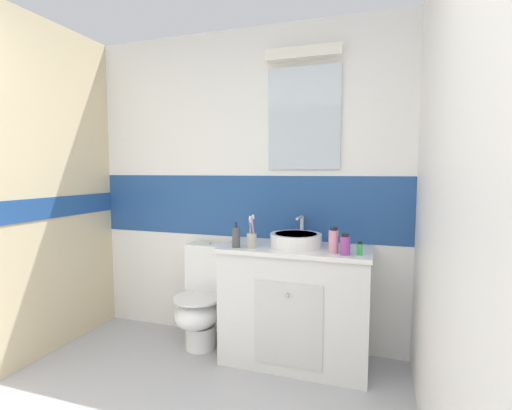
{
  "coord_description": "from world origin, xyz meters",
  "views": [
    {
      "loc": [
        1.05,
        -0.4,
        1.39
      ],
      "look_at": [
        0.3,
        1.85,
        1.17
      ],
      "focal_mm": 25.92,
      "sensor_mm": 36.0,
      "label": 1
    }
  ],
  "objects_px": {
    "soap_dispenser": "(236,237)",
    "mouthwash_bottle": "(334,241)",
    "toothbrush_cup": "(252,239)",
    "sink_basin": "(296,239)",
    "perfume_flask_small": "(360,248)",
    "lotion_bottle_short": "(345,245)",
    "toilet": "(202,300)"
  },
  "relations": [
    {
      "from": "soap_dispenser",
      "to": "mouthwash_bottle",
      "type": "height_order",
      "value": "soap_dispenser"
    },
    {
      "from": "toothbrush_cup",
      "to": "mouthwash_bottle",
      "type": "height_order",
      "value": "toothbrush_cup"
    },
    {
      "from": "sink_basin",
      "to": "mouthwash_bottle",
      "type": "bearing_deg",
      "value": -23.65
    },
    {
      "from": "toothbrush_cup",
      "to": "perfume_flask_small",
      "type": "relative_size",
      "value": 2.56
    },
    {
      "from": "perfume_flask_small",
      "to": "lotion_bottle_short",
      "type": "distance_m",
      "value": 0.1
    },
    {
      "from": "toilet",
      "to": "mouthwash_bottle",
      "type": "height_order",
      "value": "mouthwash_bottle"
    },
    {
      "from": "mouthwash_bottle",
      "to": "toothbrush_cup",
      "type": "bearing_deg",
      "value": -178.0
    },
    {
      "from": "toothbrush_cup",
      "to": "mouthwash_bottle",
      "type": "distance_m",
      "value": 0.56
    },
    {
      "from": "toilet",
      "to": "soap_dispenser",
      "type": "relative_size",
      "value": 4.5
    },
    {
      "from": "toothbrush_cup",
      "to": "mouthwash_bottle",
      "type": "relative_size",
      "value": 1.38
    },
    {
      "from": "soap_dispenser",
      "to": "perfume_flask_small",
      "type": "bearing_deg",
      "value": 1.71
    },
    {
      "from": "toothbrush_cup",
      "to": "lotion_bottle_short",
      "type": "relative_size",
      "value": 1.7
    },
    {
      "from": "sink_basin",
      "to": "toilet",
      "type": "relative_size",
      "value": 0.51
    },
    {
      "from": "sink_basin",
      "to": "soap_dispenser",
      "type": "relative_size",
      "value": 2.28
    },
    {
      "from": "mouthwash_bottle",
      "to": "soap_dispenser",
      "type": "bearing_deg",
      "value": -176.93
    },
    {
      "from": "sink_basin",
      "to": "mouthwash_bottle",
      "type": "height_order",
      "value": "sink_basin"
    },
    {
      "from": "toothbrush_cup",
      "to": "soap_dispenser",
      "type": "xyz_separation_m",
      "value": [
        -0.11,
        -0.02,
        0.01
      ]
    },
    {
      "from": "sink_basin",
      "to": "lotion_bottle_short",
      "type": "xyz_separation_m",
      "value": [
        0.35,
        -0.16,
        0.01
      ]
    },
    {
      "from": "perfume_flask_small",
      "to": "mouthwash_bottle",
      "type": "relative_size",
      "value": 0.54
    },
    {
      "from": "perfume_flask_small",
      "to": "toothbrush_cup",
      "type": "bearing_deg",
      "value": -179.32
    },
    {
      "from": "lotion_bottle_short",
      "to": "mouthwash_bottle",
      "type": "distance_m",
      "value": 0.09
    },
    {
      "from": "sink_basin",
      "to": "soap_dispenser",
      "type": "xyz_separation_m",
      "value": [
        -0.4,
        -0.16,
        0.02
      ]
    },
    {
      "from": "mouthwash_bottle",
      "to": "toilet",
      "type": "bearing_deg",
      "value": 172.89
    },
    {
      "from": "toothbrush_cup",
      "to": "perfume_flask_small",
      "type": "xyz_separation_m",
      "value": [
        0.73,
        0.01,
        -0.02
      ]
    },
    {
      "from": "toilet",
      "to": "perfume_flask_small",
      "type": "xyz_separation_m",
      "value": [
        1.2,
        -0.14,
        0.52
      ]
    },
    {
      "from": "lotion_bottle_short",
      "to": "toilet",
      "type": "bearing_deg",
      "value": 171.58
    },
    {
      "from": "toilet",
      "to": "soap_dispenser",
      "type": "xyz_separation_m",
      "value": [
        0.35,
        -0.16,
        0.55
      ]
    },
    {
      "from": "soap_dispenser",
      "to": "lotion_bottle_short",
      "type": "relative_size",
      "value": 1.3
    },
    {
      "from": "toothbrush_cup",
      "to": "mouthwash_bottle",
      "type": "xyz_separation_m",
      "value": [
        0.56,
        0.02,
        0.02
      ]
    },
    {
      "from": "sink_basin",
      "to": "mouthwash_bottle",
      "type": "xyz_separation_m",
      "value": [
        0.28,
        -0.12,
        0.03
      ]
    },
    {
      "from": "toilet",
      "to": "perfume_flask_small",
      "type": "relative_size",
      "value": 8.81
    },
    {
      "from": "lotion_bottle_short",
      "to": "sink_basin",
      "type": "bearing_deg",
      "value": 156.14
    }
  ]
}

